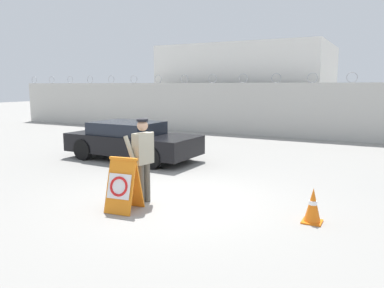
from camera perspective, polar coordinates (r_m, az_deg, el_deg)
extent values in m
plane|color=gray|center=(8.30, -2.73, -8.56)|extent=(90.00, 90.00, 0.00)
cube|color=beige|center=(18.45, 15.08, 4.97)|extent=(36.00, 0.30, 2.60)
torus|color=gray|center=(28.11, -22.91, 8.96)|extent=(0.47, 0.03, 0.47)
torus|color=gray|center=(26.84, -20.60, 9.13)|extent=(0.47, 0.03, 0.47)
torus|color=gray|center=(25.62, -18.06, 9.29)|extent=(0.47, 0.03, 0.47)
torus|color=gray|center=(24.46, -15.27, 9.45)|extent=(0.47, 0.03, 0.47)
torus|color=gray|center=(23.35, -12.21, 9.60)|extent=(0.47, 0.03, 0.47)
torus|color=gray|center=(22.32, -8.85, 9.73)|extent=(0.47, 0.03, 0.47)
torus|color=gray|center=(21.37, -5.17, 9.83)|extent=(0.47, 0.03, 0.47)
torus|color=gray|center=(20.51, -1.17, 9.90)|extent=(0.47, 0.03, 0.47)
torus|color=gray|center=(19.76, 3.15, 9.92)|extent=(0.47, 0.03, 0.47)
torus|color=gray|center=(19.12, 7.80, 9.89)|extent=(0.47, 0.03, 0.47)
torus|color=gray|center=(18.62, 12.72, 9.78)|extent=(0.47, 0.03, 0.47)
torus|color=gray|center=(18.25, 17.88, 9.58)|extent=(0.47, 0.03, 0.47)
torus|color=gray|center=(18.04, 23.20, 9.31)|extent=(0.47, 0.03, 0.47)
cube|color=silver|center=(23.72, 8.59, 8.65)|extent=(9.53, 6.69, 4.79)
cube|color=orange|center=(7.53, -10.91, -6.44)|extent=(0.61, 0.40, 1.05)
cube|color=orange|center=(7.78, -9.73, -5.91)|extent=(0.61, 0.40, 1.05)
cube|color=orange|center=(7.53, -10.42, -2.21)|extent=(0.62, 0.13, 0.05)
cube|color=white|center=(7.49, -11.05, -6.36)|extent=(0.51, 0.21, 0.48)
torus|color=red|center=(7.49, -11.10, -6.38)|extent=(0.41, 0.20, 0.39)
cylinder|color=#514C42|center=(8.16, -6.92, -5.81)|extent=(0.15, 0.15, 0.85)
cylinder|color=#514C42|center=(8.04, -7.84, -6.06)|extent=(0.15, 0.15, 0.85)
cube|color=gray|center=(7.94, -7.48, -0.67)|extent=(0.30, 0.48, 0.66)
sphere|color=tan|center=(7.87, -7.56, 2.80)|extent=(0.23, 0.23, 0.23)
cylinder|color=gray|center=(8.13, -6.12, -0.33)|extent=(0.09, 0.09, 0.62)
cylinder|color=gray|center=(7.83, -9.42, -0.95)|extent=(0.36, 0.15, 0.60)
cylinder|color=black|center=(7.86, -7.57, 3.63)|extent=(0.24, 0.24, 0.05)
cube|color=orange|center=(7.36, 17.81, -11.20)|extent=(0.35, 0.35, 0.03)
cone|color=orange|center=(7.26, 17.94, -8.78)|extent=(0.30, 0.30, 0.62)
cylinder|color=white|center=(7.25, 17.95, -8.54)|extent=(0.15, 0.15, 0.09)
cylinder|color=black|center=(12.73, -1.56, -0.72)|extent=(0.71, 0.22, 0.70)
cylinder|color=black|center=(11.26, -6.24, -2.06)|extent=(0.71, 0.22, 0.70)
cylinder|color=black|center=(14.36, -11.18, 0.22)|extent=(0.71, 0.22, 0.70)
cylinder|color=black|center=(13.07, -16.27, -0.83)|extent=(0.71, 0.22, 0.70)
cube|color=black|center=(12.76, -9.03, 0.11)|extent=(4.56, 2.04, 0.62)
cube|color=black|center=(12.84, -9.88, 2.45)|extent=(2.22, 1.78, 0.41)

